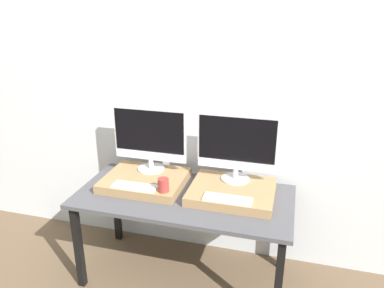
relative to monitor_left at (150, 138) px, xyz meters
The scene contains 9 objects.
wall_back 0.48m from the monitor_left, 33.93° to the left, with size 8.00×0.04×2.60m.
workbench 0.57m from the monitor_left, 32.63° to the right, with size 1.55×0.74×0.71m.
wooden_riser_left 0.33m from the monitor_left, 90.00° to the right, with size 0.60×0.50×0.07m.
monitor_left is the anchor object (origin of this frame).
keyboard_left 0.41m from the monitor_left, 90.00° to the right, with size 0.33×0.11×0.01m.
mug 0.44m from the monitor_left, 55.58° to the right, with size 0.08×0.08×0.10m.
wooden_riser_right 0.75m from the monitor_left, 11.21° to the right, with size 0.60×0.50×0.07m.
monitor_right 0.67m from the monitor_left, ahead, with size 0.58×0.21×0.50m.
keyboard_right 0.79m from the monitor_left, 25.32° to the right, with size 0.33×0.11×0.01m.
Camera 1 is at (0.70, -1.92, 2.02)m, focal length 35.00 mm.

